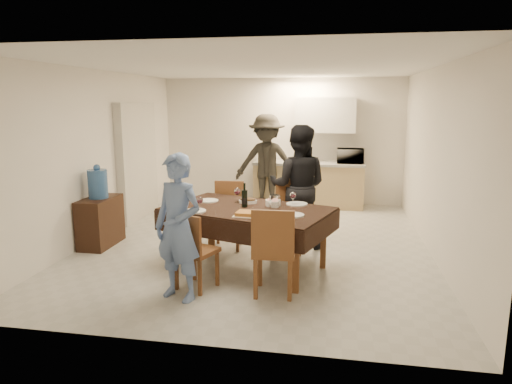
% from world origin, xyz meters
% --- Properties ---
extents(floor, '(5.00, 6.00, 0.02)m').
position_xyz_m(floor, '(0.00, 0.00, 0.00)').
color(floor, '#B5B5B0').
rests_on(floor, ground).
extents(ceiling, '(5.00, 6.00, 0.02)m').
position_xyz_m(ceiling, '(0.00, 0.00, 2.60)').
color(ceiling, white).
rests_on(ceiling, wall_back).
extents(wall_back, '(5.00, 0.02, 2.60)m').
position_xyz_m(wall_back, '(0.00, 3.00, 1.30)').
color(wall_back, silver).
rests_on(wall_back, floor).
extents(wall_front, '(5.00, 0.02, 2.60)m').
position_xyz_m(wall_front, '(0.00, -3.00, 1.30)').
color(wall_front, silver).
rests_on(wall_front, floor).
extents(wall_left, '(0.02, 6.00, 2.60)m').
position_xyz_m(wall_left, '(-2.50, 0.00, 1.30)').
color(wall_left, silver).
rests_on(wall_left, floor).
extents(wall_right, '(0.02, 6.00, 2.60)m').
position_xyz_m(wall_right, '(2.50, 0.00, 1.30)').
color(wall_right, silver).
rests_on(wall_right, floor).
extents(stub_partition, '(0.15, 1.40, 2.10)m').
position_xyz_m(stub_partition, '(-2.42, 1.20, 1.05)').
color(stub_partition, beige).
rests_on(stub_partition, floor).
extents(kitchen_base_cabinet, '(2.20, 0.60, 0.86)m').
position_xyz_m(kitchen_base_cabinet, '(0.60, 2.68, 0.43)').
color(kitchen_base_cabinet, '#A08960').
rests_on(kitchen_base_cabinet, floor).
extents(kitchen_worktop, '(2.24, 0.64, 0.05)m').
position_xyz_m(kitchen_worktop, '(0.60, 2.68, 0.89)').
color(kitchen_worktop, '#9D9D99').
rests_on(kitchen_worktop, kitchen_base_cabinet).
extents(upper_cabinet, '(1.20, 0.34, 0.70)m').
position_xyz_m(upper_cabinet, '(0.90, 2.82, 1.85)').
color(upper_cabinet, silver).
rests_on(upper_cabinet, wall_back).
extents(dining_table, '(2.30, 1.76, 0.79)m').
position_xyz_m(dining_table, '(0.06, -1.02, 0.76)').
color(dining_table, black).
rests_on(dining_table, floor).
extents(chair_near_left, '(0.53, 0.54, 0.49)m').
position_xyz_m(chair_near_left, '(-0.39, -1.85, 0.55)').
color(chair_near_left, brown).
rests_on(chair_near_left, floor).
extents(chair_near_right, '(0.47, 0.47, 0.54)m').
position_xyz_m(chair_near_right, '(0.51, -1.86, 0.62)').
color(chair_near_right, brown).
rests_on(chair_near_right, floor).
extents(chair_far_left, '(0.46, 0.46, 0.52)m').
position_xyz_m(chair_far_left, '(-0.39, -0.36, 0.59)').
color(chair_far_left, brown).
rests_on(chair_far_left, floor).
extents(chair_far_right, '(0.49, 0.49, 0.55)m').
position_xyz_m(chair_far_right, '(0.51, -0.36, 0.62)').
color(chair_far_right, brown).
rests_on(chair_far_right, floor).
extents(console, '(0.39, 0.78, 0.72)m').
position_xyz_m(console, '(-2.28, -0.49, 0.36)').
color(console, black).
rests_on(console, floor).
extents(water_jug, '(0.28, 0.28, 0.42)m').
position_xyz_m(water_jug, '(-2.28, -0.49, 0.93)').
color(water_jug, '#3665A8').
rests_on(water_jug, console).
extents(wine_bottle, '(0.08, 0.08, 0.31)m').
position_xyz_m(wine_bottle, '(0.01, -0.97, 0.95)').
color(wine_bottle, black).
rests_on(wine_bottle, dining_table).
extents(water_pitcher, '(0.12, 0.12, 0.19)m').
position_xyz_m(water_pitcher, '(0.41, -1.07, 0.89)').
color(water_pitcher, white).
rests_on(water_pitcher, dining_table).
extents(savoury_tart, '(0.38, 0.30, 0.05)m').
position_xyz_m(savoury_tart, '(0.16, -1.40, 0.81)').
color(savoury_tart, '#C18538').
rests_on(savoury_tart, dining_table).
extents(salad_bowl, '(0.20, 0.20, 0.08)m').
position_xyz_m(salad_bowl, '(0.36, -0.84, 0.83)').
color(salad_bowl, white).
rests_on(salad_bowl, dining_table).
extents(mushroom_dish, '(0.22, 0.22, 0.04)m').
position_xyz_m(mushroom_dish, '(0.01, -0.74, 0.81)').
color(mushroom_dish, white).
rests_on(mushroom_dish, dining_table).
extents(wine_glass_a, '(0.08, 0.08, 0.18)m').
position_xyz_m(wine_glass_a, '(-0.49, -1.27, 0.88)').
color(wine_glass_a, white).
rests_on(wine_glass_a, dining_table).
extents(wine_glass_b, '(0.08, 0.08, 0.18)m').
position_xyz_m(wine_glass_b, '(0.61, -0.77, 0.88)').
color(wine_glass_b, white).
rests_on(wine_glass_b, dining_table).
extents(wine_glass_c, '(0.09, 0.09, 0.20)m').
position_xyz_m(wine_glass_c, '(-0.14, -0.72, 0.89)').
color(wine_glass_c, white).
rests_on(wine_glass_c, dining_table).
extents(plate_near_left, '(0.27, 0.27, 0.02)m').
position_xyz_m(plate_near_left, '(-0.54, -1.32, 0.80)').
color(plate_near_left, white).
rests_on(plate_near_left, dining_table).
extents(plate_near_right, '(0.28, 0.28, 0.02)m').
position_xyz_m(plate_near_right, '(0.66, -1.32, 0.80)').
color(plate_near_right, white).
rests_on(plate_near_right, dining_table).
extents(plate_far_left, '(0.27, 0.27, 0.02)m').
position_xyz_m(plate_far_left, '(-0.54, -0.72, 0.80)').
color(plate_far_left, white).
rests_on(plate_far_left, dining_table).
extents(plate_far_right, '(0.28, 0.28, 0.02)m').
position_xyz_m(plate_far_right, '(0.66, -0.72, 0.80)').
color(plate_far_right, white).
rests_on(plate_far_right, dining_table).
extents(microwave, '(0.52, 0.35, 0.29)m').
position_xyz_m(microwave, '(1.42, 2.68, 1.05)').
color(microwave, silver).
rests_on(microwave, kitchen_worktop).
extents(person_near, '(0.68, 0.56, 1.60)m').
position_xyz_m(person_near, '(-0.49, -2.07, 0.80)').
color(person_near, '#5E79B3').
rests_on(person_near, floor).
extents(person_far, '(0.90, 0.72, 1.80)m').
position_xyz_m(person_far, '(0.61, 0.03, 0.90)').
color(person_far, black).
rests_on(person_far, floor).
extents(person_kitchen, '(1.22, 0.70, 1.88)m').
position_xyz_m(person_kitchen, '(-0.20, 2.23, 0.94)').
color(person_kitchen, black).
rests_on(person_kitchen, floor).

